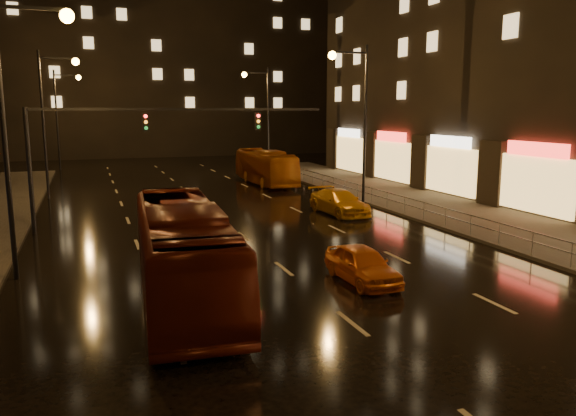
{
  "coord_description": "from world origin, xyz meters",
  "views": [
    {
      "loc": [
        -6.91,
        -9.82,
        6.07
      ],
      "look_at": [
        -0.05,
        9.35,
        2.5
      ],
      "focal_mm": 35.0,
      "sensor_mm": 36.0,
      "label": 1
    }
  ],
  "objects_px": {
    "bus_curb": "(265,167)",
    "taxi_near": "(362,264)",
    "bus_red": "(183,251)",
    "taxi_far": "(339,202)"
  },
  "relations": [
    {
      "from": "bus_curb",
      "to": "taxi_near",
      "type": "bearing_deg",
      "value": -100.84
    },
    {
      "from": "bus_red",
      "to": "taxi_far",
      "type": "distance_m",
      "value": 16.31
    },
    {
      "from": "taxi_far",
      "to": "bus_curb",
      "type": "bearing_deg",
      "value": 85.15
    },
    {
      "from": "bus_red",
      "to": "taxi_far",
      "type": "relative_size",
      "value": 2.27
    },
    {
      "from": "bus_red",
      "to": "bus_curb",
      "type": "height_order",
      "value": "bus_red"
    },
    {
      "from": "bus_curb",
      "to": "taxi_near",
      "type": "height_order",
      "value": "bus_curb"
    },
    {
      "from": "bus_red",
      "to": "bus_curb",
      "type": "xyz_separation_m",
      "value": [
        11.07,
        26.39,
        -0.15
      ]
    },
    {
      "from": "bus_red",
      "to": "taxi_far",
      "type": "height_order",
      "value": "bus_red"
    },
    {
      "from": "bus_curb",
      "to": "bus_red",
      "type": "bearing_deg",
      "value": -113.44
    },
    {
      "from": "bus_curb",
      "to": "taxi_near",
      "type": "relative_size",
      "value": 2.63
    }
  ]
}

